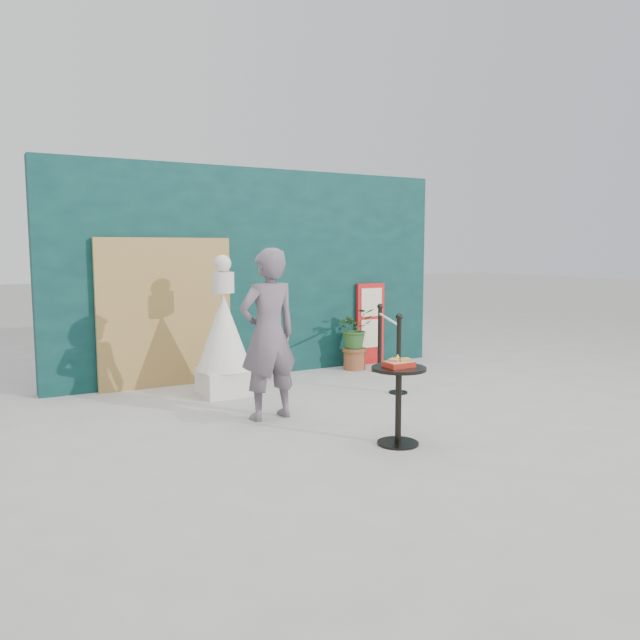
# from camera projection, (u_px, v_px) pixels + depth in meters

# --- Properties ---
(ground) EXTENTS (60.00, 60.00, 0.00)m
(ground) POSITION_uv_depth(u_px,v_px,m) (375.00, 425.00, 6.59)
(ground) COLOR #ADAAA5
(ground) RESTS_ON ground
(back_wall) EXTENTS (6.00, 0.30, 3.00)m
(back_wall) POSITION_uv_depth(u_px,v_px,m) (256.00, 273.00, 9.15)
(back_wall) COLOR #092B2C
(back_wall) RESTS_ON ground
(bamboo_fence) EXTENTS (1.80, 0.08, 2.00)m
(bamboo_fence) POSITION_uv_depth(u_px,v_px,m) (166.00, 313.00, 8.35)
(bamboo_fence) COLOR tan
(bamboo_fence) RESTS_ON ground
(woman) EXTENTS (0.72, 0.51, 1.87)m
(woman) POSITION_uv_depth(u_px,v_px,m) (268.00, 334.00, 6.75)
(woman) COLOR #65575E
(woman) RESTS_ON ground
(menu_board) EXTENTS (0.50, 0.07, 1.30)m
(menu_board) POSITION_uv_depth(u_px,v_px,m) (370.00, 324.00, 9.99)
(menu_board) COLOR red
(menu_board) RESTS_ON ground
(statue) EXTENTS (0.69, 0.69, 1.78)m
(statue) POSITION_uv_depth(u_px,v_px,m) (224.00, 338.00, 7.89)
(statue) COLOR silver
(statue) RESTS_ON ground
(cafe_table) EXTENTS (0.52, 0.52, 0.75)m
(cafe_table) POSITION_uv_depth(u_px,v_px,m) (399.00, 393.00, 5.90)
(cafe_table) COLOR black
(cafe_table) RESTS_ON ground
(food_basket) EXTENTS (0.26, 0.19, 0.11)m
(food_basket) POSITION_uv_depth(u_px,v_px,m) (399.00, 363.00, 5.87)
(food_basket) COLOR #B22212
(food_basket) RESTS_ON cafe_table
(planter) EXTENTS (0.56, 0.48, 0.95)m
(planter) POSITION_uv_depth(u_px,v_px,m) (355.00, 334.00, 9.56)
(planter) COLOR #975B31
(planter) RESTS_ON ground
(stanchion_barrier) EXTENTS (0.84, 1.54, 1.03)m
(stanchion_barrier) POSITION_uv_depth(u_px,v_px,m) (388.00, 347.00, 8.70)
(stanchion_barrier) COLOR black
(stanchion_barrier) RESTS_ON ground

